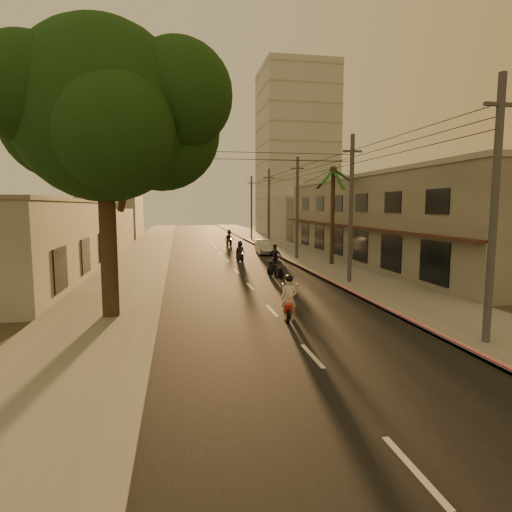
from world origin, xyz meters
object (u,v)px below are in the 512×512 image
(palm_tree, at_px, (333,175))
(parked_car, at_px, (265,247))
(scooter_red, at_px, (289,300))
(broadleaf_tree, at_px, (114,114))
(scooter_far_a, at_px, (240,252))
(scooter_mid_b, at_px, (275,257))
(scooter_mid_a, at_px, (276,265))
(scooter_far_b, at_px, (229,238))

(palm_tree, relative_size, parked_car, 1.87)
(scooter_red, bearing_deg, broadleaf_tree, -176.65)
(scooter_far_a, distance_m, parked_car, 6.10)
(scooter_red, height_order, scooter_mid_b, scooter_red)
(palm_tree, relative_size, scooter_far_a, 4.46)
(scooter_far_a, bearing_deg, scooter_mid_a, -92.77)
(scooter_mid_b, bearing_deg, scooter_far_a, 133.30)
(broadleaf_tree, bearing_deg, scooter_mid_b, 53.40)
(scooter_mid_b, relative_size, parked_car, 0.42)
(scooter_mid_a, bearing_deg, palm_tree, 21.95)
(scooter_far_a, xyz_separation_m, parked_car, (3.23, 5.18, -0.11))
(scooter_mid_b, bearing_deg, scooter_mid_a, -84.62)
(palm_tree, xyz_separation_m, scooter_far_a, (-6.95, 3.56, -6.33))
(scooter_mid_a, relative_size, scooter_far_b, 0.98)
(broadleaf_tree, distance_m, scooter_far_b, 34.91)
(scooter_red, bearing_deg, scooter_far_b, 105.08)
(scooter_mid_a, height_order, scooter_far_a, scooter_mid_a)
(scooter_far_b, height_order, parked_car, scooter_far_b)
(palm_tree, bearing_deg, scooter_red, -116.01)
(scooter_mid_b, bearing_deg, parked_car, 100.44)
(scooter_mid_a, bearing_deg, broadleaf_tree, -155.00)
(scooter_red, bearing_deg, scooter_far_a, 105.63)
(broadleaf_tree, bearing_deg, scooter_far_a, 66.27)
(scooter_mid_a, height_order, scooter_far_b, scooter_far_b)
(scooter_far_a, distance_m, scooter_far_b, 15.60)
(scooter_far_a, relative_size, parked_car, 0.42)
(scooter_mid_b, height_order, scooter_far_a, scooter_mid_b)
(scooter_red, xyz_separation_m, scooter_far_b, (1.55, 34.77, 0.02))
(broadleaf_tree, relative_size, scooter_mid_b, 6.52)
(palm_tree, bearing_deg, scooter_far_b, 107.61)
(broadleaf_tree, bearing_deg, scooter_red, -14.29)
(broadleaf_tree, relative_size, palm_tree, 1.48)
(broadleaf_tree, bearing_deg, palm_tree, 43.48)
(scooter_mid_a, distance_m, parked_car, 14.03)
(scooter_red, height_order, parked_car, scooter_red)
(scooter_mid_b, distance_m, scooter_far_b, 19.90)
(scooter_mid_b, relative_size, scooter_far_b, 0.96)
(scooter_far_a, bearing_deg, palm_tree, -37.50)
(scooter_red, relative_size, scooter_far_a, 1.05)
(broadleaf_tree, xyz_separation_m, scooter_mid_b, (9.75, 13.13, -7.63))
(scooter_far_b, distance_m, parked_car, 10.66)
(broadleaf_tree, height_order, scooter_mid_a, broadleaf_tree)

